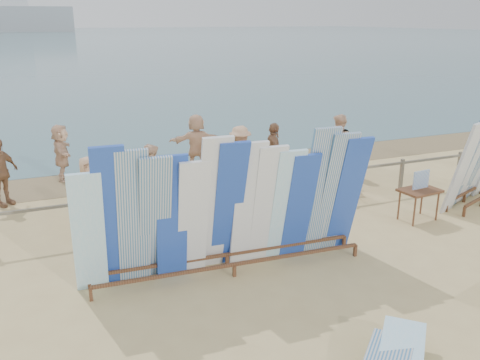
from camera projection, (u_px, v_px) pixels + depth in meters
name	position (u px, v px, depth m)	size (l,w,h in m)	color
ground	(332.00, 265.00, 9.64)	(160.00, 160.00, 0.00)	#D1B878
ocean	(48.00, 37.00, 122.54)	(320.00, 240.00, 0.02)	#3F6671
wet_sand_strip	(209.00, 167.00, 15.99)	(40.00, 2.60, 0.01)	olive
fence	(266.00, 187.00, 12.09)	(12.08, 0.08, 0.90)	#766D59
main_surfboard_rack	(231.00, 211.00, 9.03)	(5.38, 1.00, 2.66)	brown
side_surfboard_rack	(479.00, 158.00, 12.39)	(2.39, 1.38, 2.68)	brown
vendor_table	(418.00, 204.00, 11.67)	(0.96, 0.73, 1.19)	brown
beach_chair_left	(291.00, 190.00, 13.01)	(0.57, 0.59, 0.89)	red
beach_chair_right	(274.00, 190.00, 13.01)	(0.59, 0.61, 0.87)	red
stroller	(338.00, 174.00, 13.85)	(0.72, 0.86, 1.01)	red
beachgoer_4	(274.00, 154.00, 14.09)	(1.02, 0.44, 1.74)	#8C6042
beachgoer_3	(240.00, 156.00, 14.03)	(1.08, 0.45, 1.67)	tan
beachgoer_5	(197.00, 143.00, 15.33)	(1.62, 0.53, 1.75)	beige
beachgoer_0	(90.00, 190.00, 11.43)	(0.76, 0.36, 1.55)	tan
beachgoer_2	(151.00, 178.00, 12.07)	(0.81, 0.39, 1.67)	beige
beachgoer_8	(338.00, 145.00, 14.94)	(0.88, 0.42, 1.81)	beige
beachgoer_11	(62.00, 153.00, 14.45)	(1.51, 0.49, 1.63)	beige
beachgoer_extra_1	(0.00, 172.00, 12.43)	(1.01, 0.44, 1.72)	#8C6042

